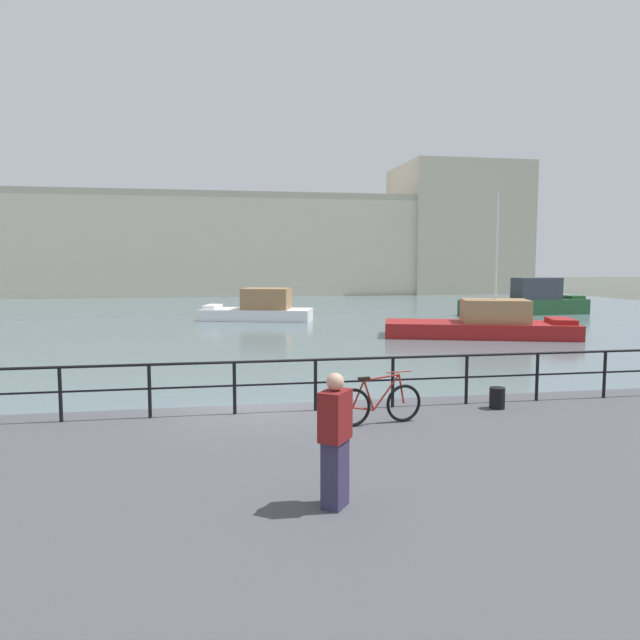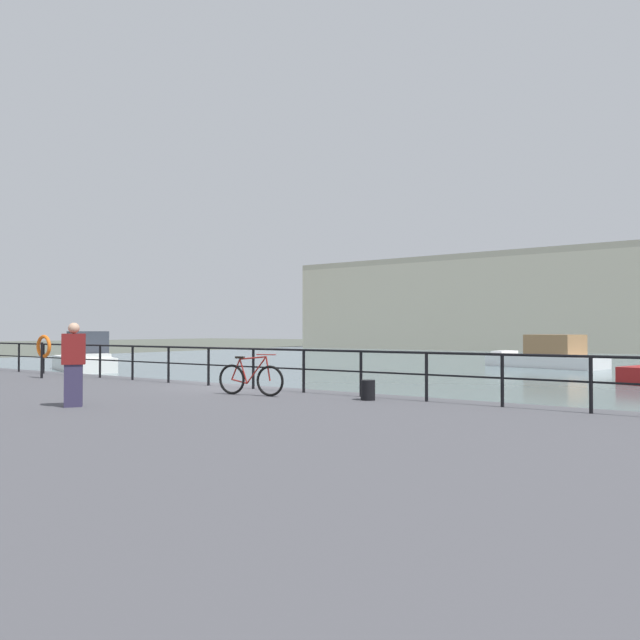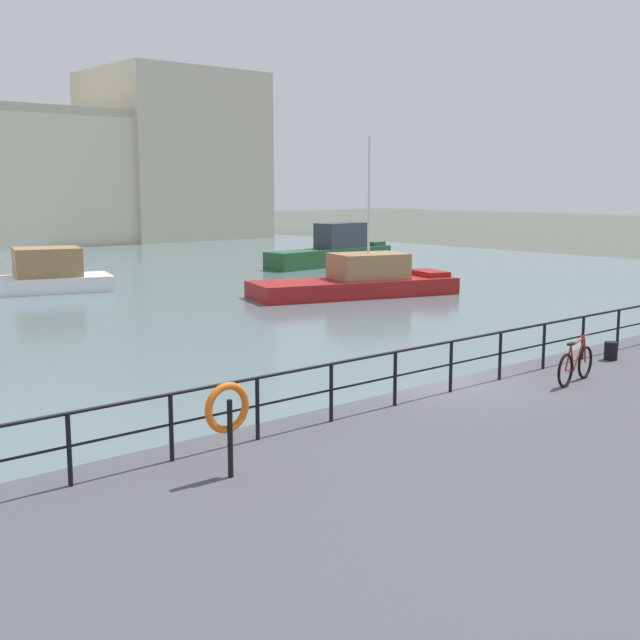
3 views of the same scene
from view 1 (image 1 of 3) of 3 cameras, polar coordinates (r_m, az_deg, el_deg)
ground_plane at (r=13.27m, az=-5.75°, el=-11.29°), size 240.00×240.00×0.00m
water_basin at (r=43.04m, az=-8.89°, el=0.41°), size 80.00×60.00×0.01m
quay_promenade at (r=7.12m, az=-1.33°, el=-23.34°), size 56.00×13.00×0.80m
harbor_building at (r=71.73m, az=-3.85°, el=7.22°), size 72.59×12.68×15.47m
moored_blue_motorboat at (r=31.65m, az=15.36°, el=-0.36°), size 9.92×5.68×7.17m
moored_white_yacht at (r=45.89m, az=19.13°, el=1.66°), size 9.76×2.62×2.65m
moored_harbor_tender at (r=39.49m, az=-5.71°, el=1.13°), size 7.59×4.70×2.08m
quay_railing at (r=12.14m, az=-8.10°, el=-5.42°), size 26.27×0.07×1.08m
parked_bicycle at (r=11.41m, az=5.55°, el=-7.90°), size 1.76×0.35×0.98m
mooring_bollard at (r=13.11m, az=16.41°, el=-7.09°), size 0.32×0.32×0.44m
standing_person at (r=7.56m, az=1.44°, el=-11.20°), size 0.49×0.52×1.69m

